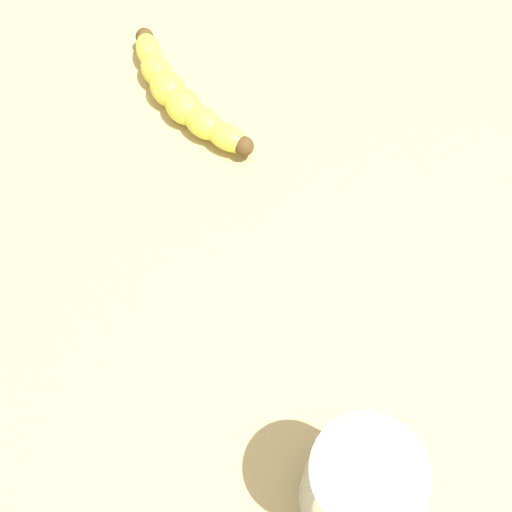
% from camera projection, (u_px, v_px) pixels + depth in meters
% --- Properties ---
extents(wooden_tabletop, '(1.20, 1.20, 0.03)m').
position_uv_depth(wooden_tabletop, '(224.00, 288.00, 0.59)').
color(wooden_tabletop, tan).
rests_on(wooden_tabletop, ground).
extents(banana, '(0.13, 0.18, 0.04)m').
position_uv_depth(banana, '(180.00, 95.00, 0.66)').
color(banana, '#DEE240').
rests_on(banana, wooden_tabletop).
extents(smoothie_glass, '(0.08, 0.08, 0.12)m').
position_uv_depth(smoothie_glass, '(356.00, 486.00, 0.44)').
color(smoothie_glass, silver).
rests_on(smoothie_glass, wooden_tabletop).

